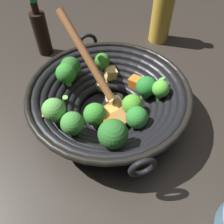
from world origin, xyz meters
name	(u,v)px	position (x,y,z in m)	size (l,w,h in m)	color
ground_plane	(109,114)	(0.00, 0.00, 0.00)	(4.00, 4.00, 0.00)	#28231E
wok	(108,98)	(0.00, 0.00, 0.06)	(0.38, 0.37, 0.22)	black
soy_sauce_bottle	(41,32)	(-0.21, -0.26, 0.07)	(0.04, 0.04, 0.18)	black
cooking_oil_bottle	(162,15)	(-0.37, 0.09, 0.09)	(0.07, 0.07, 0.22)	gold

